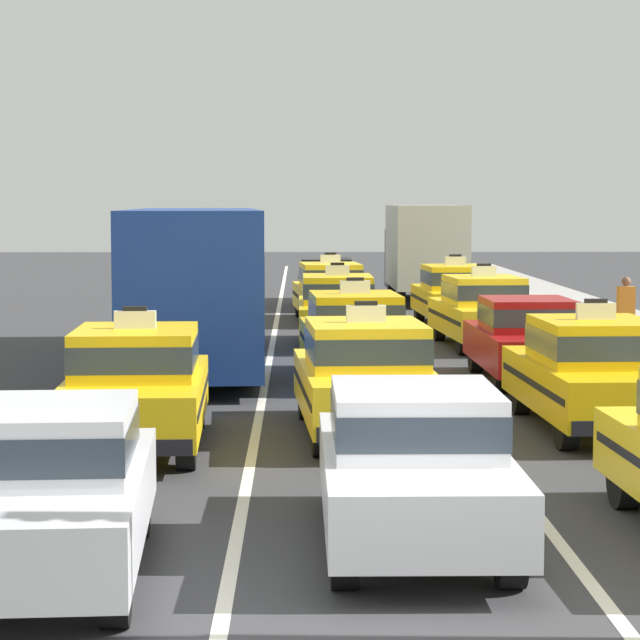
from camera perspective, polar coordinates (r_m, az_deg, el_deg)
The scene contains 18 objects.
ground_plane at distance 10.45m, azimuth 4.60°, elevation -13.62°, with size 160.00×160.00×0.00m, color #353538.
lane_stripe_left_center at distance 30.04m, azimuth -2.13°, elevation -1.30°, with size 0.14×80.00×0.01m, color silver.
lane_stripe_center_right at distance 30.15m, azimuth 3.97°, elevation -1.29°, with size 0.14×80.00×0.01m, color silver.
sedan_left_nearest at distance 12.02m, azimuth -11.85°, elevation -7.03°, with size 2.01×4.40×1.58m.
taxi_left_second at distance 18.11m, azimuth -7.94°, elevation -2.80°, with size 1.97×4.62×1.96m.
bus_left_third at distance 27.31m, azimuth -5.42°, elevation 1.86°, with size 3.14×11.33×3.22m.
sedan_center_nearest at distance 12.88m, azimuth 4.08°, elevation -6.12°, with size 1.76×4.30×1.58m.
taxi_center_second at distance 18.89m, azimuth 1.96°, elevation -2.43°, with size 2.05×4.65×1.96m.
taxi_center_third at distance 24.78m, azimuth 1.50°, elevation -0.63°, with size 2.05×4.65×1.96m.
taxi_center_fourth at distance 30.89m, azimuth 0.75°, elevation 0.51°, with size 1.82×4.56×1.96m.
taxi_center_fifth at distance 37.08m, azimuth 0.44°, elevation 1.27°, with size 2.13×4.67×1.96m.
sedan_center_sixth at distance 42.11m, azimuth 0.25°, elevation 1.69°, with size 1.79×4.31×1.58m.
taxi_right_second at distance 19.74m, azimuth 11.72°, elevation -2.20°, with size 1.98×4.62×1.96m.
sedan_right_third at distance 24.90m, azimuth 8.92°, elevation -0.73°, with size 1.83×4.33×1.58m.
taxi_right_fourth at distance 30.73m, azimuth 7.05°, elevation 0.44°, with size 2.10×4.67×1.96m.
taxi_right_fifth at distance 36.02m, azimuth 5.84°, elevation 1.13°, with size 2.01×4.63×1.96m.
box_truck_right_sixth at distance 44.60m, azimuth 4.50°, elevation 3.06°, with size 2.34×6.98×3.27m.
pedestrian_trailing at distance 29.03m, azimuth 13.07°, elevation 0.24°, with size 0.47×0.24×1.62m.
Camera 1 is at (-0.98, -9.85, 3.35)m, focal length 73.95 mm.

